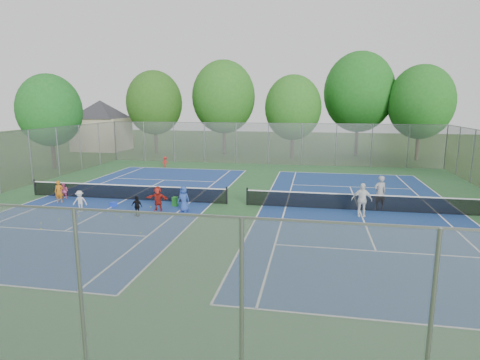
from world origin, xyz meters
name	(u,v)px	position (x,y,z in m)	size (l,w,h in m)	color
ground	(237,205)	(0.00, 0.00, 0.00)	(120.00, 120.00, 0.00)	#2A4A17
court_pad	(237,205)	(0.00, 0.00, 0.01)	(32.00, 32.00, 0.01)	#2C5D30
court_left	(127,199)	(-7.00, 0.00, 0.02)	(10.97, 23.77, 0.01)	navy
court_right	(359,210)	(7.00, 0.00, 0.02)	(10.97, 23.77, 0.01)	navy
net_left	(126,192)	(-7.00, 0.00, 0.46)	(12.87, 0.10, 0.91)	black
net_right	(360,203)	(7.00, 0.00, 0.46)	(12.87, 0.10, 0.91)	black
fence_north	(268,144)	(0.00, 16.00, 2.00)	(32.00, 0.10, 4.00)	gray
fence_south	(82,307)	(0.00, -16.00, 2.00)	(32.00, 0.10, 4.00)	gray
house	(101,116)	(-22.00, 24.00, 4.21)	(11.03, 11.03, 7.30)	#B7A88C
tree_nw	(154,103)	(-14.00, 22.00, 5.89)	(6.40, 6.40, 9.58)	#443326
tree_nl	(224,97)	(-6.00, 23.00, 6.54)	(7.20, 7.20, 10.69)	#443326
tree_nc	(293,108)	(2.00, 21.00, 5.39)	(6.00, 6.00, 8.85)	#443326
tree_nr	(359,92)	(9.00, 24.00, 7.04)	(7.60, 7.60, 11.42)	#443326
tree_ne	(421,102)	(15.00, 22.00, 5.97)	(6.60, 6.60, 9.77)	#443326
tree_side_w	(50,110)	(-19.00, 10.00, 5.24)	(5.60, 5.60, 8.47)	#443326
ball_crate	(113,204)	(-6.96, -1.77, 0.14)	(0.32, 0.32, 0.27)	blue
ball_hopper	(175,202)	(-3.47, -1.01, 0.28)	(0.28, 0.28, 0.55)	#227C26
student_a	(59,192)	(-10.64, -1.44, 0.67)	(0.49, 0.32, 1.34)	orange
student_b	(64,191)	(-10.86, -0.60, 0.51)	(0.50, 0.39, 1.02)	#CD4F79
student_c	(80,201)	(-8.21, -3.11, 0.60)	(0.77, 0.44, 1.19)	silver
student_d	(137,206)	(-4.75, -3.37, 0.55)	(0.65, 0.27, 1.11)	black
student_e	(184,199)	(-2.59, -2.05, 0.71)	(0.70, 0.45, 1.43)	#2A479C
student_f	(158,199)	(-4.06, -2.16, 0.70)	(1.31, 0.42, 1.41)	#AD2318
child_far_baseline	(165,162)	(-9.20, 12.38, 0.50)	(0.65, 0.37, 1.00)	red
instructor	(380,193)	(8.11, 0.47, 0.97)	(0.71, 0.46, 1.94)	gray
teen_court_b	(362,200)	(6.95, -1.21, 0.90)	(1.06, 0.44, 1.80)	white
tennis_ball_0	(160,227)	(-2.82, -4.95, 0.03)	(0.07, 0.07, 0.07)	#AECD2F
tennis_ball_1	(141,233)	(-3.35, -6.04, 0.03)	(0.07, 0.07, 0.07)	#B9DC33
tennis_ball_2	(78,213)	(-8.15, -3.47, 0.03)	(0.07, 0.07, 0.07)	yellow
tennis_ball_3	(151,207)	(-4.74, -1.59, 0.03)	(0.07, 0.07, 0.07)	#A9C42D
tennis_ball_4	(121,218)	(-5.43, -3.87, 0.03)	(0.07, 0.07, 0.07)	#CCF539
tennis_ball_5	(28,213)	(-10.81, -3.98, 0.03)	(0.07, 0.07, 0.07)	gold
tennis_ball_6	(59,220)	(-8.39, -4.82, 0.03)	(0.07, 0.07, 0.07)	#F1F238
tennis_ball_7	(116,215)	(-5.90, -3.45, 0.03)	(0.07, 0.07, 0.07)	#B9E234
tennis_ball_8	(79,216)	(-7.74, -4.04, 0.03)	(0.07, 0.07, 0.07)	#C0DE33
tennis_ball_9	(41,224)	(-8.84, -5.58, 0.03)	(0.07, 0.07, 0.07)	gold
tennis_ball_10	(41,229)	(-8.28, -6.35, 0.03)	(0.07, 0.07, 0.07)	#B0C42D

